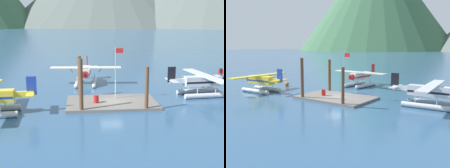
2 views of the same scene
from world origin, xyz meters
TOP-DOWN VIEW (x-y plane):
  - ground_plane at (0.00, 0.00)m, footprint 1200.00×1200.00m
  - dock_platform at (0.00, 0.00)m, footprint 10.26×6.60m
  - piling_near_left at (-3.47, -2.95)m, footprint 0.43×0.43m
  - piling_near_right at (3.37, -3.07)m, footprint 0.40×0.40m
  - piling_far_left at (-3.64, 3.27)m, footprint 0.44×0.44m
  - flagpole at (0.69, 1.28)m, footprint 0.95×0.10m
  - fuel_drum at (-1.81, -0.45)m, footprint 0.62×0.62m
  - seaplane_cream_bow_left at (-2.76, 11.15)m, footprint 10.47×7.97m
  - seaplane_silver_stbd_fwd at (11.83, 2.62)m, footprint 7.97×10.48m

SIDE VIEW (x-z plane):
  - ground_plane at x=0.00m, z-range 0.00..0.00m
  - dock_platform at x=0.00m, z-range 0.00..0.30m
  - fuel_drum at x=-1.81m, z-range 0.30..1.18m
  - seaplane_cream_bow_left at x=-2.76m, z-range -0.34..3.50m
  - seaplane_silver_stbd_fwd at x=11.83m, z-range -0.34..3.50m
  - piling_near_right at x=3.37m, z-range 0.00..4.74m
  - piling_far_left at x=-3.64m, z-range 0.00..5.17m
  - piling_near_left at x=-3.47m, z-range 0.00..5.63m
  - flagpole at x=0.69m, z-range 1.04..7.19m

